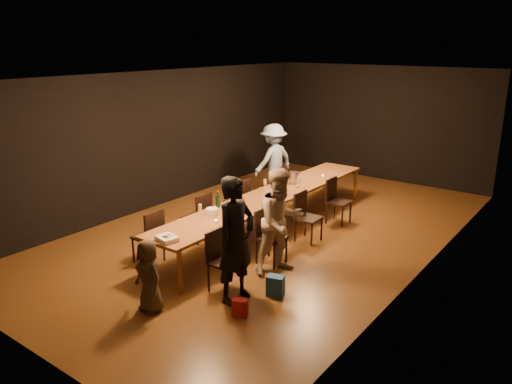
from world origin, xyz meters
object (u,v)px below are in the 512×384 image
Objects in this scene: chair_left_3 at (271,187)px; woman_birthday at (236,240)px; chair_right_3 at (339,201)px; birthday_cake at (167,239)px; chair_right_0 at (225,262)px; man_blue at (273,160)px; chair_right_1 at (272,237)px; table at (271,197)px; child at (149,276)px; ice_bucket at (294,178)px; plate_stack at (212,212)px; chair_left_0 at (148,236)px; chair_right_2 at (309,217)px; woman_tan at (281,221)px; chair_left_2 at (237,201)px; chair_left_1 at (197,217)px; champagne_bottle at (218,199)px.

woman_birthday is (2.00, -3.71, 0.46)m from chair_left_3.
birthday_cake is (-0.77, -4.03, 0.32)m from chair_right_3.
chair_right_0 is 1.00× the size of chair_right_3.
chair_right_3 is 0.54× the size of man_blue.
chair_right_1 is at bearing -144.69° from chair_left_3.
table is 6.45× the size of chair_right_3.
man_blue is 1.66× the size of child.
ice_bucket reaches higher than chair_right_0.
chair_left_0 is at bearing -130.71° from plate_stack.
chair_right_2 is 1.40m from ice_bucket.
chair_right_1 is at bearing 20.50° from plate_stack.
man_blue is (-2.52, 3.42, 0.00)m from woman_tan.
woman_birthday is at bearing 69.23° from chair_right_0.
chair_left_3 is at bearing -125.22° from chair_right_2.
child is 4.40× the size of ice_bucket.
chair_right_2 is at bearing -45.65° from ice_bucket.
chair_right_3 reaches higher than table.
chair_left_2 is at bearing -128.58° from ice_bucket.
chair_left_2 is at bearing -54.78° from chair_right_3.
champagne_bottle is at bearing -89.74° from chair_left_1.
chair_left_1 is (-1.70, -2.40, 0.00)m from chair_right_3.
man_blue is at bearing 119.69° from birthday_cake.
plate_stack is at bearing -62.88° from champagne_bottle.
ice_bucket reaches higher than chair_left_2.
champagne_bottle is (-1.47, 0.19, 0.05)m from woman_tan.
plate_stack is at bearing -91.09° from ice_bucket.
chair_right_1 is 2.39m from ice_bucket.
chair_right_1 is 2.86× the size of champagne_bottle.
chair_right_1 is at bearing 17.30° from woman_birthday.
child is 4.85× the size of plate_stack.
woman_tan reaches higher than chair_left_1.
child is at bearing -11.72° from chair_right_1.
chair_left_2 is at bearing -180.00° from chair_left_3.
chair_right_1 and chair_left_3 have the same top height.
chair_right_3 and chair_left_0 have the same top height.
woman_tan is at bearing 4.44° from woman_birthday.
birthday_cake is at bearing 110.80° from woman_birthday.
table is 2.56m from chair_right_0.
chair_right_2 and chair_left_0 have the same top height.
plate_stack is at bearing -155.46° from chair_left_2.
ice_bucket is (0.24, 2.16, -0.04)m from champagne_bottle.
woman_tan is at bearing -62.17° from ice_bucket.
chair_right_1 is 2.08m from chair_left_2.
chair_right_0 is 0.54× the size of woman_tan.
birthday_cake is (0.93, -4.03, 0.32)m from chair_left_3.
woman_tan is 1.66× the size of child.
chair_right_0 and chair_left_2 have the same top height.
man_blue is 5.08m from birthday_cake.
chair_left_0 reaches higher than birthday_cake.
chair_right_0 is 0.50× the size of woman_birthday.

